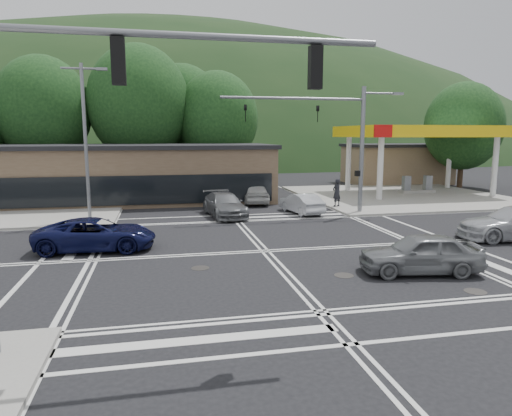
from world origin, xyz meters
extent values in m
plane|color=black|center=(0.00, 0.00, 0.00)|extent=(120.00, 120.00, 0.00)
cube|color=gray|center=(15.00, 15.00, 0.07)|extent=(16.00, 16.00, 0.15)
cube|color=gray|center=(-15.00, 15.00, 0.07)|extent=(16.00, 16.00, 0.15)
cylinder|color=silver|center=(12.00, 13.00, 2.50)|extent=(0.44, 0.44, 5.00)
cylinder|color=silver|center=(12.00, 19.00, 2.50)|extent=(0.44, 0.44, 5.00)
cylinder|color=silver|center=(22.00, 13.00, 2.50)|extent=(0.44, 0.44, 5.00)
cylinder|color=silver|center=(22.00, 19.00, 2.50)|extent=(0.44, 0.44, 5.00)
cube|color=silver|center=(17.00, 16.00, 5.30)|extent=(12.00, 8.00, 0.60)
cube|color=yellow|center=(17.00, 12.00, 5.30)|extent=(12.20, 0.25, 0.90)
cube|color=yellow|center=(17.00, 20.00, 5.30)|extent=(12.20, 0.25, 0.90)
cube|color=yellow|center=(11.00, 16.00, 5.30)|extent=(0.25, 8.20, 0.90)
cube|color=yellow|center=(23.00, 16.00, 5.30)|extent=(0.25, 8.20, 0.90)
cube|color=red|center=(11.50, 11.85, 5.30)|extent=(1.40, 0.12, 0.90)
cube|color=gray|center=(17.00, 16.00, 0.25)|extent=(3.00, 1.00, 0.30)
cube|color=slate|center=(16.00, 16.00, 0.95)|extent=(0.60, 0.50, 1.30)
cube|color=slate|center=(18.00, 16.00, 0.95)|extent=(0.60, 0.50, 1.30)
cube|color=#846B4F|center=(20.00, 25.00, 1.90)|extent=(10.00, 6.00, 3.80)
cube|color=brown|center=(-8.00, 17.00, 2.00)|extent=(24.00, 8.00, 4.00)
ellipsoid|color=#1B3518|center=(0.00, 90.00, 0.00)|extent=(252.00, 126.00, 140.00)
cylinder|color=#382619|center=(-14.00, 24.00, 2.42)|extent=(0.50, 0.50, 4.84)
ellipsoid|color=black|center=(-14.00, 24.00, 7.15)|extent=(8.00, 8.00, 9.20)
cylinder|color=#382619|center=(-6.00, 24.00, 2.64)|extent=(0.50, 0.50, 5.28)
ellipsoid|color=black|center=(-6.00, 24.00, 7.80)|extent=(9.00, 9.00, 10.35)
cylinder|color=#382619|center=(1.00, 24.00, 2.20)|extent=(0.50, 0.50, 4.40)
ellipsoid|color=black|center=(1.00, 24.00, 6.50)|extent=(7.60, 7.60, 8.74)
cylinder|color=#382619|center=(-2.00, 28.00, 2.42)|extent=(0.50, 0.50, 4.84)
ellipsoid|color=black|center=(-2.00, 28.00, 7.15)|extent=(8.40, 8.40, 9.66)
cylinder|color=#382619|center=(24.00, 20.00, 1.98)|extent=(0.50, 0.50, 3.96)
ellipsoid|color=black|center=(24.00, 20.00, 5.85)|extent=(7.20, 7.20, 8.28)
cylinder|color=slate|center=(-8.50, 9.00, 4.50)|extent=(0.20, 0.20, 9.00)
cylinder|color=slate|center=(-8.50, 9.00, 8.70)|extent=(2.20, 0.12, 0.12)
cube|color=slate|center=(-7.40, 9.00, 8.70)|extent=(0.60, 0.25, 0.15)
cylinder|color=slate|center=(8.20, 8.20, 4.00)|extent=(0.28, 0.28, 8.00)
cylinder|color=slate|center=(3.70, 8.20, 7.20)|extent=(9.00, 0.16, 0.16)
imported|color=black|center=(5.20, 8.20, 6.30)|extent=(0.16, 0.20, 1.00)
imported|color=black|center=(0.70, 8.20, 6.30)|extent=(0.16, 0.20, 1.00)
cylinder|color=slate|center=(9.40, 8.20, 7.60)|extent=(2.40, 0.12, 0.12)
cube|color=slate|center=(10.50, 8.20, 7.60)|extent=(0.70, 0.30, 0.15)
cube|color=black|center=(7.95, 8.20, 2.60)|extent=(0.25, 0.30, 0.35)
cylinder|color=slate|center=(-3.70, -8.20, 7.20)|extent=(9.00, 0.16, 0.16)
cube|color=black|center=(-5.20, -8.20, 6.60)|extent=(0.30, 0.25, 1.00)
cube|color=black|center=(-0.70, -8.20, 6.60)|extent=(0.30, 0.25, 1.00)
imported|color=#0C0F37|center=(-7.22, 1.74, 0.71)|extent=(5.25, 2.70, 1.42)
imported|color=slate|center=(4.83, -4.30, 0.75)|extent=(4.62, 2.49, 1.49)
imported|color=silver|center=(4.51, 9.00, 0.66)|extent=(2.04, 4.15, 1.31)
imported|color=silver|center=(2.49, 14.00, 0.77)|extent=(2.24, 4.67, 1.54)
imported|color=slate|center=(-0.50, 9.00, 0.72)|extent=(2.58, 5.19, 1.45)
imported|color=black|center=(7.50, 10.44, 1.11)|extent=(0.83, 0.71, 1.91)
camera|label=1|loc=(-4.41, -18.87, 5.02)|focal=32.00mm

